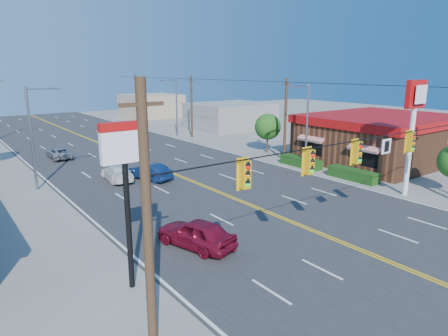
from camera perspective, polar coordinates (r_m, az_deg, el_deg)
ground at (r=22.31m, az=19.23°, el=-11.29°), size 160.00×160.00×0.00m
road at (r=36.55m, az=-7.41°, el=-0.76°), size 20.00×120.00×0.06m
signal_span at (r=20.68m, az=20.11°, el=0.99°), size 24.32×0.34×9.00m
kfc at (r=44.09m, az=21.38°, el=4.03°), size 16.30×12.40×4.70m
kfc_pylon at (r=32.01m, az=25.45°, el=6.89°), size 2.20×0.36×8.50m
pizza_hut_sign at (r=16.66m, az=-13.93°, el=-0.48°), size 1.90×0.30×6.85m
streetlight_se at (r=37.74m, az=11.58°, el=6.47°), size 2.55×0.25×8.00m
streetlight_ne at (r=56.55m, az=-6.97°, el=9.03°), size 2.55×0.25×8.00m
streetlight_sw at (r=33.89m, az=-25.56°, el=4.58°), size 2.55×0.25×8.00m
utility_pole_near at (r=41.51m, az=8.76°, el=6.81°), size 0.28×0.28×8.40m
utility_pole_mid at (r=55.59m, az=-4.65°, el=8.68°), size 0.28×0.28×8.40m
utility_pole_far at (r=71.45m, az=-12.44°, el=9.55°), size 0.28×0.28×8.40m
tree_kfc_rear at (r=45.42m, az=6.27°, el=5.87°), size 2.94×2.94×4.41m
bld_east_mid at (r=64.65m, az=0.92°, el=7.49°), size 12.00×10.00×4.00m
bld_east_far at (r=81.71m, az=-10.34°, el=8.75°), size 10.00×10.00×4.40m
car_magenta at (r=21.32m, az=-4.03°, el=-9.44°), size 3.00×4.85×1.54m
car_blue at (r=34.52m, az=-10.54°, el=-0.61°), size 2.63×4.48×1.40m
car_white at (r=34.94m, az=-15.03°, el=-0.75°), size 2.22×4.69×1.32m
car_silver at (r=45.53m, az=-22.46°, el=1.92°), size 2.05×4.28×1.18m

